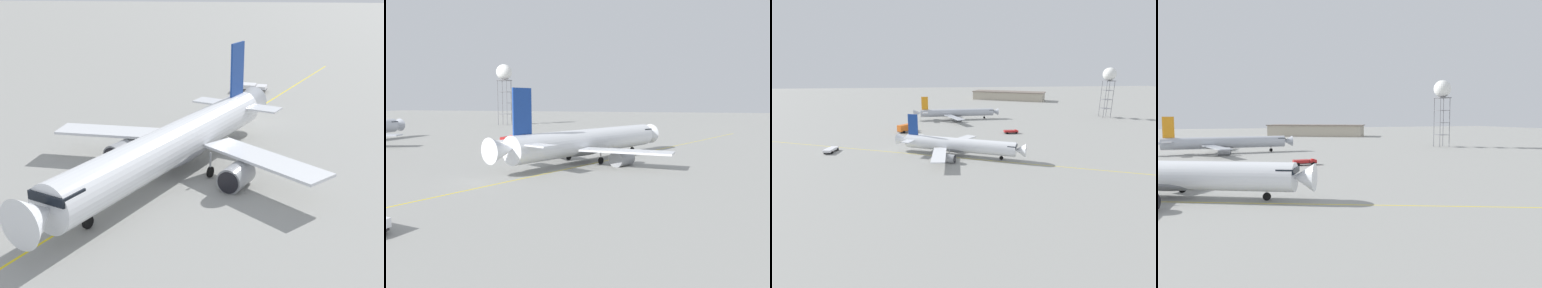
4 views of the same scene
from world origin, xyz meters
TOP-DOWN VIEW (x-y plane):
  - ground_plane at (0.00, 0.00)m, footprint 600.00×600.00m
  - airliner_main at (1.38, 0.34)m, footprint 37.71×29.09m
  - pushback_tug_truck at (39.95, -7.47)m, footprint 3.40×5.77m
  - taxiway_centreline at (1.09, 2.71)m, footprint 129.84×53.60m

SIDE VIEW (x-z plane):
  - ground_plane at x=0.00m, z-range 0.00..0.00m
  - taxiway_centreline at x=1.09m, z-range 0.00..0.01m
  - pushback_tug_truck at x=39.95m, z-range 0.16..1.46m
  - airliner_main at x=1.38m, z-range -2.80..8.98m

